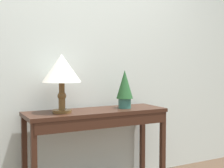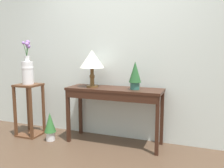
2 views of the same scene
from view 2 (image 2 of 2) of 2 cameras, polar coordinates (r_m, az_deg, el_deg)
back_wall_with_art at (r=3.48m, az=2.57°, el=9.67°), size 9.00×0.10×2.80m
console_table at (r=3.23m, az=0.42°, el=-2.94°), size 1.33×0.43×0.79m
table_lamp at (r=3.32m, az=-4.89°, el=5.74°), size 0.34×0.34×0.52m
potted_plant_on_console at (r=3.10m, az=5.61°, el=2.36°), size 0.16×0.16×0.37m
pedestal_stand_left at (r=3.85m, az=-19.35°, el=-5.94°), size 0.34×0.34×0.80m
flower_vase_tall at (r=3.75m, az=-19.79°, el=3.34°), size 0.18×0.18×0.66m
potted_plant_floor at (r=3.58m, az=-14.78°, el=-9.67°), size 0.17×0.17×0.42m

